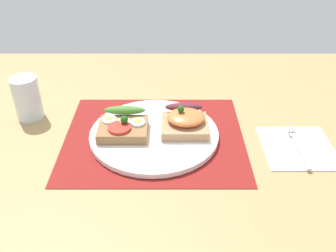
# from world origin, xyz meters

# --- Properties ---
(ground_plane) EXTENTS (1.20, 0.90, 0.03)m
(ground_plane) POSITION_xyz_m (0.00, 0.00, -0.02)
(ground_plane) COLOR tan
(placemat) EXTENTS (0.37, 0.32, 0.00)m
(placemat) POSITION_xyz_m (0.00, 0.00, 0.00)
(placemat) COLOR maroon
(placemat) RESTS_ON ground_plane
(plate) EXTENTS (0.27, 0.27, 0.01)m
(plate) POSITION_xyz_m (0.00, 0.00, 0.01)
(plate) COLOR white
(plate) RESTS_ON placemat
(sandwich_egg_tomato) EXTENTS (0.10, 0.10, 0.04)m
(sandwich_egg_tomato) POSITION_xyz_m (-0.06, 0.00, 0.03)
(sandwich_egg_tomato) COLOR olive
(sandwich_egg_tomato) RESTS_ON plate
(sandwich_salmon) EXTENTS (0.10, 0.10, 0.06)m
(sandwich_salmon) POSITION_xyz_m (0.06, 0.01, 0.03)
(sandwich_salmon) COLOR tan
(sandwich_salmon) RESTS_ON plate
(napkin) EXTENTS (0.14, 0.15, 0.01)m
(napkin) POSITION_xyz_m (0.29, -0.04, 0.00)
(napkin) COLOR white
(napkin) RESTS_ON ground_plane
(fork) EXTENTS (0.02, 0.14, 0.00)m
(fork) POSITION_xyz_m (0.29, -0.04, 0.01)
(fork) COLOR #B7B7BC
(fork) RESTS_ON napkin
(drinking_glass) EXTENTS (0.06, 0.06, 0.10)m
(drinking_glass) POSITION_xyz_m (-0.28, 0.08, 0.05)
(drinking_glass) COLOR silver
(drinking_glass) RESTS_ON ground_plane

